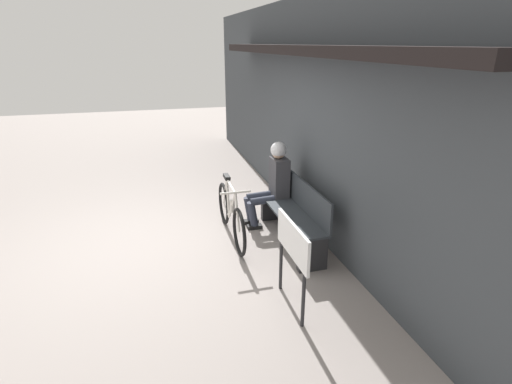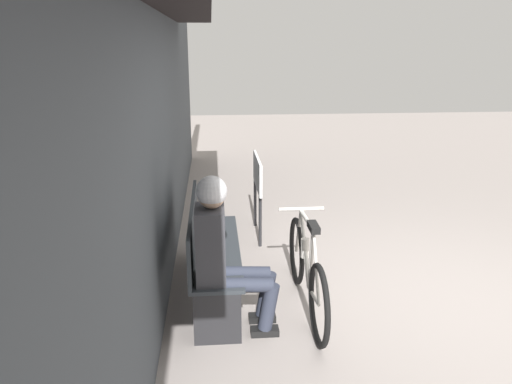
{
  "view_description": "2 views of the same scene",
  "coord_description": "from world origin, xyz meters",
  "px_view_note": "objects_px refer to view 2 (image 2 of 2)",
  "views": [
    {
      "loc": [
        5.05,
        0.11,
        2.58
      ],
      "look_at": [
        0.05,
        1.51,
        0.64
      ],
      "focal_mm": 28.0,
      "sensor_mm": 36.0,
      "label": 1
    },
    {
      "loc": [
        -3.7,
        1.89,
        2.19
      ],
      "look_at": [
        0.43,
        1.54,
        0.94
      ],
      "focal_mm": 35.0,
      "sensor_mm": 36.0,
      "label": 2
    }
  ],
  "objects_px": {
    "person_seated": "(223,245)",
    "signboard": "(258,179)",
    "bicycle": "(306,271)",
    "park_bench_near": "(210,253)"
  },
  "relations": [
    {
      "from": "person_seated",
      "to": "signboard",
      "type": "distance_m",
      "value": 2.04
    },
    {
      "from": "bicycle",
      "to": "park_bench_near",
      "type": "bearing_deg",
      "value": 67.21
    },
    {
      "from": "bicycle",
      "to": "signboard",
      "type": "distance_m",
      "value": 1.77
    },
    {
      "from": "bicycle",
      "to": "person_seated",
      "type": "relative_size",
      "value": 1.3
    },
    {
      "from": "park_bench_near",
      "to": "signboard",
      "type": "height_order",
      "value": "signboard"
    },
    {
      "from": "bicycle",
      "to": "signboard",
      "type": "relative_size",
      "value": 1.74
    },
    {
      "from": "park_bench_near",
      "to": "bicycle",
      "type": "relative_size",
      "value": 1.0
    },
    {
      "from": "bicycle",
      "to": "person_seated",
      "type": "distance_m",
      "value": 0.84
    },
    {
      "from": "person_seated",
      "to": "signboard",
      "type": "height_order",
      "value": "person_seated"
    },
    {
      "from": "park_bench_near",
      "to": "signboard",
      "type": "distance_m",
      "value": 1.51
    }
  ]
}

